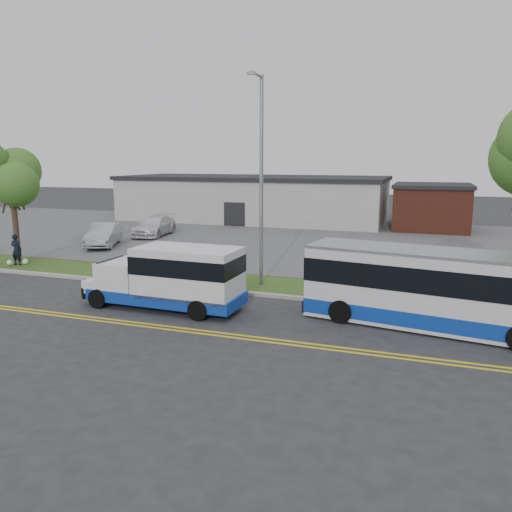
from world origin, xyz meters
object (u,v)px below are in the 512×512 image
at_px(parked_car_a, 104,235).
at_px(tree_west, 11,174).
at_px(pedestrian, 16,250).
at_px(streetlight_near, 261,175).
at_px(shuttle_bus, 174,276).
at_px(parked_car_b, 154,226).
at_px(transit_bus, 448,291).

bearing_deg(parked_car_a, tree_west, -126.74).
relative_size(pedestrian, parked_car_a, 0.37).
xyz_separation_m(streetlight_near, shuttle_bus, (-2.14, -4.54, -3.87)).
bearing_deg(parked_car_b, streetlight_near, -50.42).
distance_m(tree_west, parked_car_b, 12.47).
bearing_deg(parked_car_a, parked_car_b, 59.21).
distance_m(tree_west, transit_bus, 23.79).
xyz_separation_m(shuttle_bus, pedestrian, (-12.19, 4.25, -0.38)).
relative_size(streetlight_near, parked_car_b, 1.84).
xyz_separation_m(shuttle_bus, parked_car_b, (-10.65, 16.51, -0.51)).
bearing_deg(transit_bus, pedestrian, -179.31).
distance_m(streetlight_near, parked_car_b, 18.06).
relative_size(transit_bus, parked_car_a, 2.20).
relative_size(shuttle_bus, parked_car_a, 1.43).
distance_m(shuttle_bus, pedestrian, 12.92).
bearing_deg(tree_west, streetlight_near, -1.80).
xyz_separation_m(transit_bus, parked_car_b, (-20.94, 15.57, -0.56)).
height_order(streetlight_near, parked_car_b, streetlight_near).
bearing_deg(streetlight_near, pedestrian, -178.83).
xyz_separation_m(tree_west, pedestrian, (0.67, -0.77, -4.15)).
bearing_deg(transit_bus, parked_car_a, 163.96).
xyz_separation_m(tree_west, transit_bus, (23.15, -4.07, -3.71)).
bearing_deg(streetlight_near, parked_car_b, 136.89).
bearing_deg(parked_car_b, tree_west, -108.18).
height_order(streetlight_near, pedestrian, streetlight_near).
bearing_deg(parked_car_b, transit_bus, -43.95).
xyz_separation_m(shuttle_bus, parked_car_a, (-11.39, 11.09, -0.49)).
bearing_deg(tree_west, pedestrian, -48.88).
distance_m(transit_bus, parked_car_b, 26.10).
distance_m(transit_bus, pedestrian, 22.72).
bearing_deg(pedestrian, transit_bus, 166.57).
xyz_separation_m(pedestrian, parked_car_b, (1.54, 12.27, -0.13)).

